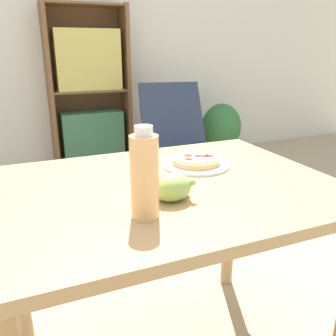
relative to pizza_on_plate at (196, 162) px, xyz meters
The scene contains 8 objects.
wall_back 2.67m from the pizza_on_plate, 96.22° to the left, with size 8.00×0.05×2.60m.
dining_table 0.25m from the pizza_on_plate, 144.25° to the right, with size 1.12×0.83×0.77m.
pizza_on_plate is the anchor object (origin of this frame).
grape_bunch 0.33m from the pizza_on_plate, 128.91° to the right, with size 0.12×0.09×0.08m.
drink_bottle 0.47m from the pizza_on_plate, 134.28° to the right, with size 0.07×0.07×0.24m.
lounge_chair_far 1.89m from the pizza_on_plate, 68.10° to the left, with size 0.70×0.86×0.88m.
bookshelf 2.42m from the pizza_on_plate, 88.14° to the left, with size 0.77×0.31×1.58m.
potted_plant_floor 2.58m from the pizza_on_plate, 56.34° to the left, with size 0.45×0.38×0.63m.
Camera 1 is at (-0.31, -1.11, 1.19)m, focal length 38.00 mm.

